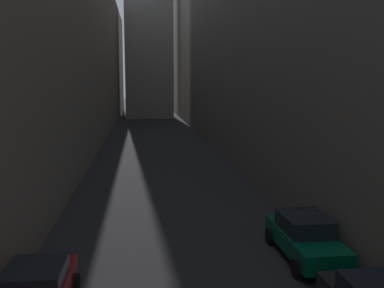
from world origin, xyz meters
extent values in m
plane|color=#232326|center=(0.00, 48.00, 0.00)|extent=(264.00, 264.00, 0.00)
cube|color=gray|center=(-10.97, 50.00, 10.02)|extent=(10.93, 108.00, 20.04)
cube|color=#60594F|center=(10.74, 50.00, 12.65)|extent=(10.47, 108.00, 25.29)
cube|color=gray|center=(0.00, 82.61, 20.83)|extent=(8.39, 8.39, 41.66)
cube|color=black|center=(-4.40, 12.79, 1.26)|extent=(1.53, 1.80, 0.51)
cylinder|color=black|center=(-5.23, 14.11, 0.33)|extent=(0.22, 0.66, 0.66)
cylinder|color=black|center=(-3.57, 14.11, 0.33)|extent=(0.22, 0.66, 0.66)
cube|color=#05472D|center=(4.40, 15.99, 0.66)|extent=(1.72, 4.52, 0.67)
cube|color=black|center=(4.40, 16.11, 1.29)|extent=(1.59, 2.15, 0.60)
cylinder|color=black|center=(3.54, 17.53, 0.32)|extent=(0.22, 0.64, 0.64)
cylinder|color=black|center=(5.26, 17.53, 0.32)|extent=(0.22, 0.64, 0.64)
cylinder|color=black|center=(3.54, 14.45, 0.32)|extent=(0.22, 0.64, 0.64)
cylinder|color=black|center=(5.26, 14.45, 0.32)|extent=(0.22, 0.64, 0.64)
camera|label=1|loc=(-1.48, 1.19, 6.42)|focal=41.04mm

